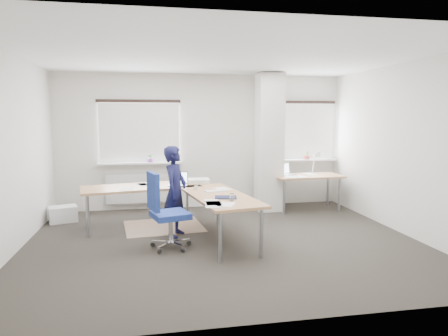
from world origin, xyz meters
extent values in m
plane|color=black|center=(0.00, 0.00, 0.00)|extent=(6.00, 6.00, 0.00)
cube|color=silver|center=(0.00, 2.50, 1.40)|extent=(6.00, 0.04, 2.80)
cube|color=silver|center=(0.00, -2.50, 1.40)|extent=(6.00, 0.04, 2.80)
cube|color=silver|center=(-3.00, 0.00, 1.40)|extent=(0.04, 5.00, 2.80)
cube|color=silver|center=(3.00, 0.00, 1.40)|extent=(0.04, 5.00, 2.80)
cube|color=white|center=(0.00, 0.00, 2.80)|extent=(6.00, 5.00, 0.04)
cube|color=silver|center=(1.30, 1.95, 1.39)|extent=(0.50, 0.50, 2.78)
cube|color=white|center=(-1.30, 2.47, 1.60)|extent=(1.60, 0.04, 1.20)
cube|color=silver|center=(-1.30, 2.43, 1.60)|extent=(1.60, 0.02, 1.20)
cube|color=white|center=(-1.30, 2.40, 0.98)|extent=(1.70, 0.20, 0.04)
cube|color=white|center=(2.30, 2.47, 1.60)|extent=(1.20, 0.04, 1.20)
cube|color=silver|center=(2.30, 2.43, 1.60)|extent=(1.20, 0.02, 1.20)
cube|color=white|center=(2.30, 2.40, 0.98)|extent=(1.30, 0.20, 0.04)
cube|color=white|center=(-1.30, 2.42, 0.45)|extent=(1.40, 0.10, 0.60)
cylinder|color=#844292|center=(-1.10, 2.38, 1.04)|extent=(0.12, 0.12, 0.08)
imported|color=#255D26|center=(-1.10, 2.38, 1.08)|extent=(0.09, 0.06, 0.17)
cylinder|color=#9F463D|center=(2.30, 2.38, 1.04)|extent=(0.12, 0.12, 0.08)
imported|color=#255D26|center=(2.30, 2.38, 1.08)|extent=(0.09, 0.07, 0.17)
cube|color=#846348|center=(-0.89, 1.05, 0.00)|extent=(1.45, 1.27, 0.01)
cube|color=white|center=(-2.70, 1.70, 0.14)|extent=(0.56, 0.47, 0.29)
cube|color=#A17145|center=(-1.26, 1.08, 0.71)|extent=(2.11, 1.14, 0.04)
cube|color=#A17145|center=(-0.07, 0.07, 0.71)|extent=(1.14, 2.11, 0.04)
cylinder|color=gray|center=(-2.09, 0.62, 0.34)|extent=(0.05, 0.05, 0.69)
cylinder|color=gray|center=(-2.20, 1.22, 0.34)|extent=(0.05, 0.05, 0.69)
cylinder|color=gray|center=(-0.42, 1.53, 0.34)|extent=(0.05, 0.05, 0.69)
cylinder|color=gray|center=(-0.21, -0.87, 0.34)|extent=(0.05, 0.05, 0.69)
cylinder|color=gray|center=(0.39, -0.77, 0.34)|extent=(0.05, 0.05, 0.69)
cylinder|color=gray|center=(0.07, 1.01, 0.34)|extent=(0.05, 0.05, 0.69)
cube|color=#B7B7BC|center=(-0.63, 1.01, 0.74)|extent=(0.37, 0.29, 0.01)
cube|color=#B7B7BC|center=(-0.60, 1.13, 0.85)|extent=(0.33, 0.11, 0.22)
cube|color=silver|center=(-0.60, 1.13, 0.85)|extent=(0.29, 0.09, 0.19)
cube|color=white|center=(-0.03, 0.35, 0.74)|extent=(0.46, 0.26, 0.02)
cube|color=#121632|center=(0.00, -0.18, 0.74)|extent=(0.36, 0.29, 0.01)
cube|color=silver|center=(-0.27, 1.26, 0.77)|extent=(0.46, 0.34, 0.07)
imported|color=white|center=(-0.36, 0.56, 0.76)|extent=(0.08, 0.08, 0.07)
cylinder|color=silver|center=(0.05, -0.40, 0.78)|extent=(0.07, 0.07, 0.10)
cube|color=#A17145|center=(2.08, 1.80, 0.71)|extent=(1.43, 0.75, 0.04)
cylinder|color=gray|center=(1.49, 1.53, 0.34)|extent=(0.05, 0.05, 0.69)
cylinder|color=gray|center=(2.69, 1.57, 0.34)|extent=(0.05, 0.05, 0.69)
cylinder|color=gray|center=(1.47, 2.03, 0.34)|extent=(0.05, 0.05, 0.69)
cylinder|color=gray|center=(2.67, 2.07, 0.34)|extent=(0.05, 0.05, 0.69)
cube|color=#B7B7BC|center=(1.70, 1.90, 0.74)|extent=(0.40, 0.36, 0.01)
cube|color=#B7B7BC|center=(1.64, 2.00, 0.85)|extent=(0.31, 0.20, 0.22)
cube|color=silver|center=(1.64, 2.00, 0.85)|extent=(0.27, 0.17, 0.19)
cylinder|color=white|center=(2.29, 1.97, 0.74)|extent=(0.10, 0.10, 0.02)
cylinder|color=white|center=(2.29, 1.97, 0.93)|extent=(0.02, 0.16, 0.38)
cylinder|color=white|center=(2.29, 1.85, 1.15)|extent=(0.02, 0.29, 0.13)
cone|color=white|center=(2.29, 1.71, 1.13)|extent=(0.14, 0.16, 0.17)
cube|color=navy|center=(-0.82, -0.16, 0.50)|extent=(0.62, 0.62, 0.09)
cube|color=navy|center=(-1.06, -0.23, 0.87)|extent=(0.18, 0.44, 0.54)
cylinder|color=silver|center=(-0.82, -0.16, 0.29)|extent=(0.07, 0.07, 0.37)
cylinder|color=black|center=(-0.55, -0.08, 0.04)|extent=(0.07, 0.05, 0.07)
cylinder|color=black|center=(-0.81, 0.12, 0.04)|extent=(0.03, 0.07, 0.07)
cylinder|color=black|center=(-1.09, -0.06, 0.04)|extent=(0.07, 0.05, 0.07)
cylinder|color=black|center=(-0.99, -0.38, 0.04)|extent=(0.07, 0.07, 0.07)
cylinder|color=black|center=(-0.66, -0.39, 0.04)|extent=(0.06, 0.07, 0.07)
imported|color=black|center=(-0.71, 0.46, 0.73)|extent=(0.54, 0.63, 1.46)
camera|label=1|loc=(-1.07, -5.89, 1.92)|focal=32.00mm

